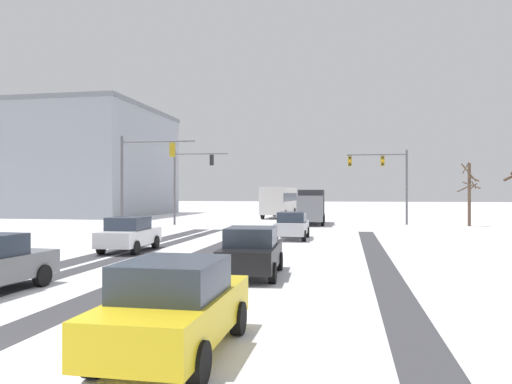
% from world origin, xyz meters
% --- Properties ---
extents(wheel_track_left_lane, '(0.88, 30.85, 0.01)m').
position_xyz_m(wheel_track_left_lane, '(-4.63, 14.02, 0.00)').
color(wheel_track_left_lane, '#424247').
rests_on(wheel_track_left_lane, ground).
extents(wheel_track_right_lane, '(1.09, 30.85, 0.01)m').
position_xyz_m(wheel_track_right_lane, '(-1.67, 14.02, 0.00)').
color(wheel_track_right_lane, '#424247').
rests_on(wheel_track_right_lane, ground).
extents(wheel_track_center, '(1.02, 30.85, 0.01)m').
position_xyz_m(wheel_track_center, '(6.06, 14.02, 0.00)').
color(wheel_track_center, '#424247').
rests_on(wheel_track_center, ground).
extents(wheel_track_oncoming, '(1.18, 30.85, 0.01)m').
position_xyz_m(wheel_track_oncoming, '(-5.97, 14.02, 0.00)').
color(wheel_track_oncoming, '#424247').
rests_on(wheel_track_oncoming, ground).
extents(traffic_signal_far_left, '(4.74, 0.58, 6.50)m').
position_xyz_m(traffic_signal_far_left, '(-8.61, 34.15, 4.34)').
color(traffic_signal_far_left, '#56565B').
rests_on(traffic_signal_far_left, ground).
extents(traffic_signal_far_right, '(5.20, 0.53, 6.50)m').
position_xyz_m(traffic_signal_far_right, '(8.09, 37.97, 4.61)').
color(traffic_signal_far_right, '#56565B').
rests_on(traffic_signal_far_right, ground).
extents(traffic_signal_near_left, '(5.07, 0.44, 6.50)m').
position_xyz_m(traffic_signal_near_left, '(-8.51, 24.09, 4.36)').
color(traffic_signal_near_left, '#56565B').
rests_on(traffic_signal_near_left, ground).
extents(car_silver_lead, '(1.86, 4.11, 1.62)m').
position_xyz_m(car_silver_lead, '(1.56, 22.93, 0.82)').
color(car_silver_lead, '#B7BABF').
rests_on(car_silver_lead, ground).
extents(car_white_second, '(1.96, 4.16, 1.62)m').
position_xyz_m(car_white_second, '(-5.30, 15.51, 0.82)').
color(car_white_second, silver).
rests_on(car_white_second, ground).
extents(car_black_third, '(2.01, 4.19, 1.62)m').
position_xyz_m(car_black_third, '(1.69, 9.89, 0.82)').
color(car_black_third, black).
rests_on(car_black_third, ground).
extents(car_yellow_cab_fifth, '(1.84, 4.10, 1.62)m').
position_xyz_m(car_yellow_cab_fifth, '(1.91, 1.96, 0.82)').
color(car_yellow_cab_fifth, yellow).
rests_on(car_yellow_cab_fifth, ground).
extents(bus_oncoming, '(2.91, 11.07, 3.38)m').
position_xyz_m(bus_oncoming, '(-2.75, 48.75, 1.99)').
color(bus_oncoming, silver).
rests_on(bus_oncoming, ground).
extents(box_truck_delivery, '(2.49, 7.47, 3.02)m').
position_xyz_m(box_truck_delivery, '(1.67, 37.10, 1.63)').
color(box_truck_delivery, slate).
rests_on(box_truck_delivery, ground).
extents(bare_tree_sidewalk_far, '(1.64, 1.68, 5.33)m').
position_xyz_m(bare_tree_sidewalk_far, '(14.71, 36.98, 2.88)').
color(bare_tree_sidewalk_far, brown).
rests_on(bare_tree_sidewalk_far, ground).
extents(office_building_far_left_block, '(22.41, 20.11, 13.15)m').
position_xyz_m(office_building_far_left_block, '(-29.77, 50.01, 6.58)').
color(office_building_far_left_block, '#9399A3').
rests_on(office_building_far_left_block, ground).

